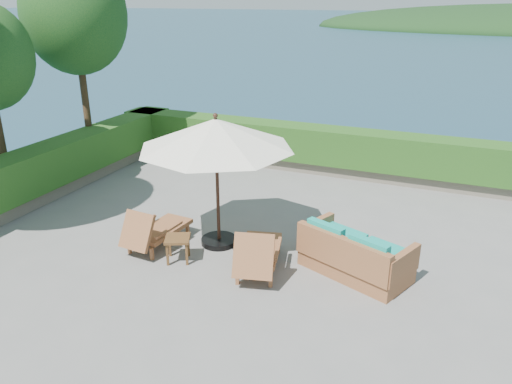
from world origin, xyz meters
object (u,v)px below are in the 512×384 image
at_px(patio_umbrella, 216,135).
at_px(lounge_right, 258,252).
at_px(lounge_left, 154,230).
at_px(wicker_loveseat, 354,256).
at_px(side_table, 178,242).

relative_size(patio_umbrella, lounge_right, 1.88).
relative_size(lounge_left, wicker_loveseat, 0.75).
bearing_deg(lounge_left, patio_umbrella, 34.95).
height_order(patio_umbrella, lounge_left, patio_umbrella).
distance_m(lounge_left, wicker_loveseat, 4.05).
relative_size(side_table, wicker_loveseat, 0.28).
height_order(patio_umbrella, side_table, patio_umbrella).
bearing_deg(side_table, patio_umbrella, 66.67).
xyz_separation_m(side_table, wicker_loveseat, (3.29, 0.80, -0.03)).
xyz_separation_m(lounge_right, wicker_loveseat, (1.67, 0.60, -0.04)).
bearing_deg(lounge_left, side_table, -16.90).
xyz_separation_m(lounge_left, lounge_right, (2.35, -0.10, 0.03)).
distance_m(lounge_left, side_table, 0.79).
height_order(patio_umbrella, lounge_right, patio_umbrella).
relative_size(patio_umbrella, lounge_left, 2.07).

